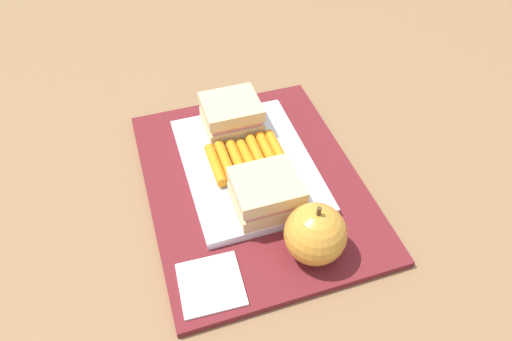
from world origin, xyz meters
TOP-DOWN VIEW (x-y plane):
  - ground_plane at (0.00, 0.00)m, footprint 2.40×2.40m
  - lunchbag_mat at (0.00, 0.00)m, footprint 0.36×0.28m
  - food_tray at (-0.03, 0.00)m, footprint 0.23×0.17m
  - sandwich_half_left at (-0.10, 0.00)m, footprint 0.07×0.08m
  - sandwich_half_right at (0.05, 0.00)m, footprint 0.07×0.08m
  - carrot_sticks_bundle at (-0.03, -0.00)m, footprint 0.08×0.10m
  - apple at (0.13, 0.03)m, footprint 0.07×0.07m
  - paper_napkin at (0.14, -0.09)m, footprint 0.07×0.07m

SIDE VIEW (x-z plane):
  - ground_plane at x=0.00m, z-range 0.00..0.00m
  - lunchbag_mat at x=0.00m, z-range 0.00..0.01m
  - paper_napkin at x=0.14m, z-range 0.01..0.01m
  - food_tray at x=-0.03m, z-range 0.01..0.02m
  - carrot_sticks_bundle at x=-0.03m, z-range 0.02..0.04m
  - sandwich_half_left at x=-0.10m, z-range 0.02..0.07m
  - sandwich_half_right at x=0.05m, z-range 0.02..0.07m
  - apple at x=0.13m, z-range 0.00..0.09m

